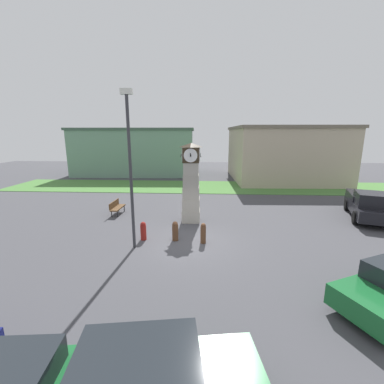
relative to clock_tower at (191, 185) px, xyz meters
name	(u,v)px	position (x,y,z in m)	size (l,w,h in m)	color
ground_plane	(189,241)	(0.08, -3.11, -2.31)	(74.38, 74.38, 0.00)	#424247
clock_tower	(191,185)	(0.00, 0.00, 0.00)	(1.25, 1.23, 4.80)	#A09B91
bollard_near_tower	(143,231)	(-2.27, -3.02, -1.82)	(0.30, 0.30, 0.96)	maroon
bollard_mid_row	(175,231)	(-0.63, -3.01, -1.80)	(0.31, 0.31, 1.00)	brown
bollard_far_row	(203,233)	(0.79, -3.26, -1.78)	(0.27, 0.27, 1.04)	brown
pickup_truck	(370,204)	(11.33, 1.11, -1.38)	(3.64, 5.53, 1.85)	black
bench	(117,207)	(-5.10, 1.12, -1.78)	(0.58, 1.62, 0.90)	brown
street_lamp_far_side	(130,162)	(-2.48, -3.96, 1.78)	(0.50, 0.24, 7.17)	#333338
warehouse_blue_far	(136,151)	(-8.56, 19.40, 0.71)	(15.88, 9.06, 6.01)	gray
storefront_low_left	(283,153)	(9.84, 15.63, 0.77)	(12.02, 12.06, 6.13)	#B7A88E
grass_verge_far	(228,187)	(3.16, 10.52, -2.29)	(44.63, 6.28, 0.04)	#477A38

